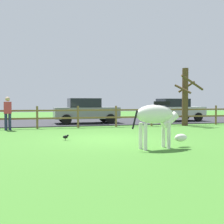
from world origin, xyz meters
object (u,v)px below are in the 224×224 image
object	(u,v)px
parked_car_grey	(86,111)
parked_car_silver	(174,110)
visitor_right_of_tree	(8,112)
crow_on_grass	(66,137)
bare_tree	(185,96)
zebra	(157,118)

from	to	relation	value
parked_car_grey	parked_car_silver	bearing A→B (deg)	4.20
visitor_right_of_tree	crow_on_grass	bearing A→B (deg)	-61.56
bare_tree	parked_car_silver	bearing A→B (deg)	73.68
parked_car_grey	visitor_right_of_tree	world-z (taller)	visitor_right_of_tree
zebra	visitor_right_of_tree	distance (m)	8.45
bare_tree	zebra	world-z (taller)	bare_tree
parked_car_silver	zebra	bearing A→B (deg)	-119.57
bare_tree	parked_car_grey	xyz separation A→B (m)	(-5.42, 2.75, -0.91)
zebra	parked_car_silver	bearing A→B (deg)	60.43
visitor_right_of_tree	bare_tree	bearing A→B (deg)	1.47
crow_on_grass	parked_car_silver	size ratio (longest dim) A/B	0.05
parked_car_grey	visitor_right_of_tree	size ratio (longest dim) A/B	2.46
zebra	parked_car_silver	size ratio (longest dim) A/B	0.48
crow_on_grass	parked_car_silver	distance (m)	11.48
parked_car_grey	bare_tree	bearing A→B (deg)	-26.87
parked_car_silver	visitor_right_of_tree	world-z (taller)	visitor_right_of_tree
bare_tree	visitor_right_of_tree	size ratio (longest dim) A/B	2.05
bare_tree	visitor_right_of_tree	bearing A→B (deg)	-178.53
parked_car_grey	zebra	bearing A→B (deg)	-87.34
bare_tree	zebra	size ratio (longest dim) A/B	1.74
crow_on_grass	visitor_right_of_tree	xyz separation A→B (m)	(-2.37, 4.37, 0.78)
crow_on_grass	visitor_right_of_tree	bearing A→B (deg)	118.44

